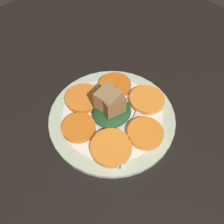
# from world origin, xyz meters

# --- Properties ---
(table_slab) EXTENTS (1.20, 1.20, 0.02)m
(table_slab) POSITION_xyz_m (0.00, 0.00, 0.01)
(table_slab) COLOR black
(table_slab) RESTS_ON ground
(plate) EXTENTS (0.27, 0.27, 0.01)m
(plate) POSITION_xyz_m (0.00, 0.00, 0.03)
(plate) COLOR beige
(plate) RESTS_ON table_slab
(carrot_slice_0) EXTENTS (0.08, 0.08, 0.01)m
(carrot_slice_0) POSITION_xyz_m (0.06, 0.05, 0.04)
(carrot_slice_0) COLOR orange
(carrot_slice_0) RESTS_ON plate
(carrot_slice_1) EXTENTS (0.08, 0.08, 0.01)m
(carrot_slice_1) POSITION_xyz_m (-0.01, 0.08, 0.04)
(carrot_slice_1) COLOR orange
(carrot_slice_1) RESTS_ON plate
(carrot_slice_2) EXTENTS (0.07, 0.07, 0.01)m
(carrot_slice_2) POSITION_xyz_m (-0.07, 0.02, 0.04)
(carrot_slice_2) COLOR orange
(carrot_slice_2) RESTS_ON plate
(carrot_slice_3) EXTENTS (0.08, 0.08, 0.01)m
(carrot_slice_3) POSITION_xyz_m (-0.06, -0.05, 0.04)
(carrot_slice_3) COLOR orange
(carrot_slice_3) RESTS_ON plate
(carrot_slice_4) EXTENTS (0.07, 0.07, 0.01)m
(carrot_slice_4) POSITION_xyz_m (0.01, -0.08, 0.04)
(carrot_slice_4) COLOR orange
(carrot_slice_4) RESTS_ON plate
(carrot_slice_5) EXTENTS (0.08, 0.08, 0.01)m
(carrot_slice_5) POSITION_xyz_m (0.08, -0.03, 0.04)
(carrot_slice_5) COLOR orange
(carrot_slice_5) RESTS_ON plate
(center_pile) EXTENTS (0.09, 0.08, 0.06)m
(center_pile) POSITION_xyz_m (0.00, 0.00, 0.06)
(center_pile) COLOR #1E4723
(center_pile) RESTS_ON plate
(fork) EXTENTS (0.17, 0.08, 0.00)m
(fork) POSITION_xyz_m (-0.01, -0.06, 0.03)
(fork) COLOR silver
(fork) RESTS_ON plate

